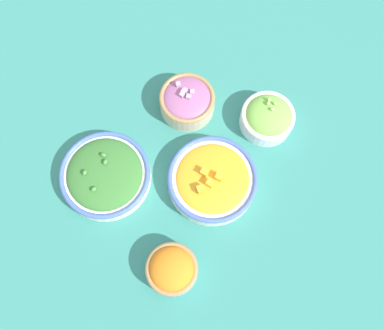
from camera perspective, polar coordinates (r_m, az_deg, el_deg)
The scene contains 6 objects.
ground_plane at distance 1.04m, azimuth 0.00°, elevation -0.50°, with size 3.00×3.00×0.00m, color #337F75.
bowl_squash at distance 1.00m, azimuth 2.73°, elevation -2.05°, with size 0.21×0.21×0.07m.
bowl_broccoli at distance 1.03m, azimuth -11.50°, elevation -1.38°, with size 0.21×0.21×0.06m.
bowl_red_onion at distance 1.06m, azimuth -0.66°, elevation 8.49°, with size 0.14×0.14×0.08m.
bowl_lettuce at distance 1.06m, azimuth 10.03°, elevation 6.23°, with size 0.13×0.13×0.08m.
bowl_carrots at distance 0.96m, azimuth -2.71°, elevation -13.76°, with size 0.12×0.12×0.07m.
Camera 1 is at (0.19, 0.24, 0.99)m, focal length 40.00 mm.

